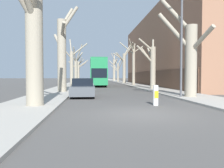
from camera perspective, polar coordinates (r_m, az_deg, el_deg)
The scene contains 20 objects.
ground_plane at distance 9.73m, azimuth 7.79°, elevation -7.74°, with size 300.00×300.00×0.00m, color #4C4947.
sidewalk_left at distance 59.45m, azimuth -8.74°, elevation 0.56°, with size 3.42×120.00×0.12m, color #A39E93.
sidewalk_right at distance 59.87m, azimuth 2.08°, elevation 0.60°, with size 3.42×120.00×0.12m, color #A39E93.
building_facade_right at distance 40.15m, azimuth 15.98°, elevation 8.35°, with size 10.08×38.01×12.15m.
street_tree_left_0 at distance 12.24m, azimuth -19.96°, elevation 11.92°, with size 2.80×4.65×8.57m.
street_tree_left_1 at distance 22.26m, azimuth -12.88°, elevation 8.11°, with size 2.79×3.90×8.51m.
street_tree_left_2 at distance 32.18m, azimuth -10.52°, elevation 4.71°, with size 4.42×2.78×7.16m.
street_tree_left_3 at distance 41.91m, azimuth -9.38°, elevation 4.03°, with size 2.79×3.28×7.48m.
street_tree_left_4 at distance 51.83m, azimuth -8.62°, elevation 3.50°, with size 2.62×1.79×5.96m.
street_tree_right_0 at distance 17.38m, azimuth 19.55°, elevation 6.96°, with size 3.05×3.56×7.66m.
street_tree_right_1 at distance 27.01m, azimuth 10.37°, elevation 5.04°, with size 2.75×2.29×6.37m.
street_tree_right_2 at distance 38.23m, azimuth 5.59°, elevation 5.72°, with size 4.06×4.51×7.81m.
street_tree_right_3 at distance 48.98m, azimuth 3.13°, elevation 4.89°, with size 4.60×3.39×9.14m.
street_tree_right_4 at distance 59.03m, azimuth 1.48°, elevation 3.51°, with size 3.13×3.37×7.86m.
street_tree_right_5 at distance 70.28m, azimuth 0.57°, elevation 4.01°, with size 2.76×3.20×8.75m.
double_decker_bus at distance 36.29m, azimuth -3.70°, elevation 3.38°, with size 2.48×11.77×4.34m.
parked_car_0 at distance 17.71m, azimuth -7.56°, elevation -1.02°, with size 1.82×4.47×1.48m.
parked_car_1 at distance 24.32m, azimuth -6.98°, elevation -0.26°, with size 1.77×4.20×1.37m.
lamp_post at distance 17.11m, azimuth 17.37°, elevation 10.64°, with size 1.40×0.20×7.54m.
traffic_bollard at distance 12.53m, azimuth 11.35°, elevation -2.92°, with size 0.29×0.30×1.14m.
Camera 1 is at (-2.20, -9.33, 1.67)m, focal length 35.00 mm.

